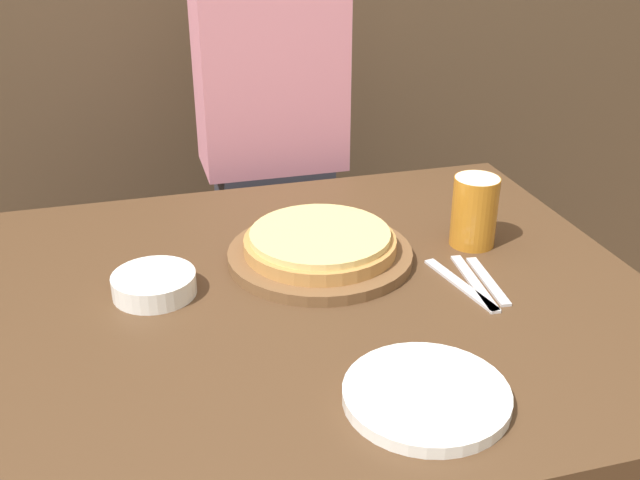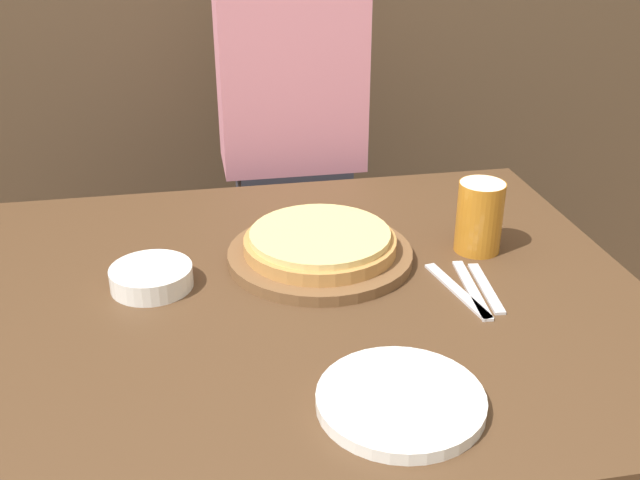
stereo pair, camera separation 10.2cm
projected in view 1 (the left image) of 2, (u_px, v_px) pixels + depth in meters
The scene contains 9 objects.
dining_table at pixel (296, 469), 1.39m from camera, with size 1.19×0.96×0.75m.
pizza_on_board at pixel (320, 248), 1.33m from camera, with size 0.33×0.33×0.06m.
beer_glass at pixel (475, 209), 1.37m from camera, with size 0.08×0.08×0.13m.
dinner_plate at pixel (426, 395), 0.98m from camera, with size 0.22×0.22×0.02m.
side_bowl at pixel (154, 284), 1.22m from camera, with size 0.14×0.14×0.04m.
fork at pixel (461, 285), 1.25m from camera, with size 0.05×0.19×0.00m.
dinner_knife at pixel (474, 283), 1.26m from camera, with size 0.04×0.19×0.00m.
spoon at pixel (488, 281), 1.26m from camera, with size 0.03×0.16×0.00m.
diner_person at pixel (273, 188), 1.87m from camera, with size 0.34×0.20×1.34m.
Camera 1 is at (-0.24, -1.04, 1.37)m, focal length 42.00 mm.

